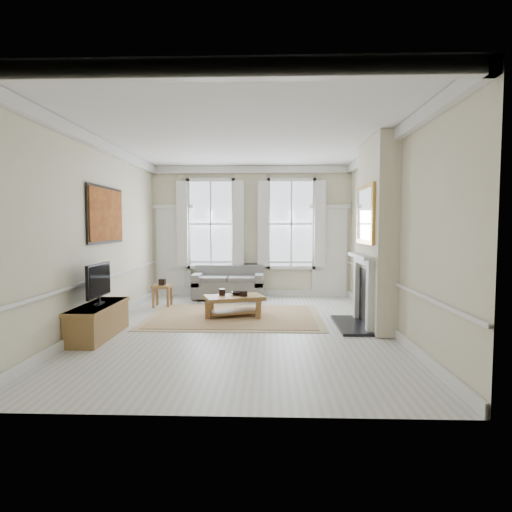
{
  "coord_description": "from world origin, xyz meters",
  "views": [
    {
      "loc": [
        0.51,
        -7.61,
        1.84
      ],
      "look_at": [
        0.22,
        0.85,
        1.25
      ],
      "focal_mm": 30.0,
      "sensor_mm": 36.0,
      "label": 1
    }
  ],
  "objects_px": {
    "coffee_table": "(234,300)",
    "tv_stand": "(98,321)",
    "sofa": "(229,285)",
    "side_table": "(162,290)"
  },
  "relations": [
    {
      "from": "coffee_table",
      "to": "tv_stand",
      "type": "xyz_separation_m",
      "value": [
        -2.11,
        -1.67,
        -0.08
      ]
    },
    {
      "from": "sofa",
      "to": "coffee_table",
      "type": "relative_size",
      "value": 1.34
    },
    {
      "from": "coffee_table",
      "to": "sofa",
      "type": "bearing_deg",
      "value": 79.19
    },
    {
      "from": "sofa",
      "to": "coffee_table",
      "type": "xyz_separation_m",
      "value": [
        0.32,
        -2.16,
        0.0
      ]
    },
    {
      "from": "sofa",
      "to": "tv_stand",
      "type": "bearing_deg",
      "value": -115.07
    },
    {
      "from": "side_table",
      "to": "coffee_table",
      "type": "height_order",
      "value": "side_table"
    },
    {
      "from": "side_table",
      "to": "tv_stand",
      "type": "bearing_deg",
      "value": -97.99
    },
    {
      "from": "side_table",
      "to": "sofa",
      "type": "bearing_deg",
      "value": 38.35
    },
    {
      "from": "side_table",
      "to": "tv_stand",
      "type": "xyz_separation_m",
      "value": [
        -0.38,
        -2.71,
        -0.12
      ]
    },
    {
      "from": "coffee_table",
      "to": "tv_stand",
      "type": "height_order",
      "value": "tv_stand"
    }
  ]
}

